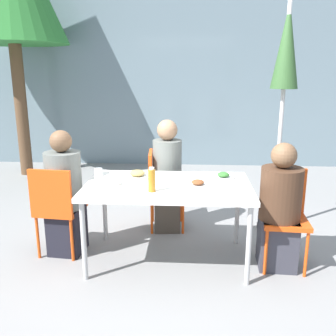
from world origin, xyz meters
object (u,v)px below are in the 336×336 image
Objects in this scene: chair_far at (160,184)px; chair_left at (57,204)px; person_right at (280,211)px; bottle at (152,180)px; chair_right at (284,209)px; drinking_cup at (99,174)px; person_left at (65,197)px; closed_umbrella at (285,67)px; person_far at (167,178)px; salad_bowl at (111,181)px.

chair_left is at bearing -56.05° from chair_far.
person_right is at bearing 50.46° from chair_far.
chair_right is at bearing 11.62° from bottle.
chair_right reaches higher than drinking_cup.
chair_left is 0.11m from person_left.
person_left is 0.97m from bottle.
person_left is at bearing -162.27° from closed_umbrella.
person_right is at bearing 49.92° from person_far.
drinking_cup is at bearing -2.38° from person_right.
drinking_cup is (0.34, 0.01, 0.23)m from person_left.
person_left reaches higher than drinking_cup.
chair_far reaches higher than drinking_cup.
person_right reaches higher than bottle.
chair_far is 8.24× the size of drinking_cup.
closed_umbrella reaches higher than chair_right.
chair_right is at bearing -97.38° from closed_umbrella.
chair_left reaches higher than drinking_cup.
person_far is at bearing 57.98° from chair_far.
person_left reaches higher than person_right.
salad_bowl is (-1.51, 0.04, 0.23)m from person_right.
closed_umbrella reaches higher than salad_bowl.
chair_right is at bearing 54.36° from chair_far.
person_right is 1.17m from bottle.
bottle is (-1.17, -0.24, 0.33)m from chair_right.
bottle is (-0.07, -0.92, 0.25)m from person_far.
person_right is 10.74× the size of drinking_cup.
bottle is at bearing -141.65° from closed_umbrella.
salad_bowl is at bearing -154.28° from closed_umbrella.
salad_bowl is (0.48, -0.12, 0.20)m from person_left.
closed_umbrella reaches higher than chair_far.
salad_bowl is (-0.47, -0.72, 0.17)m from person_far.
salad_bowl is (0.14, -0.12, -0.03)m from drinking_cup.
chair_left is at bearing 3.10° from chair_right.
person_right is at bearing 8.35° from bottle.
closed_umbrella reaches higher than chair_left.
chair_right is 1.47m from closed_umbrella.
person_far is 1.68m from closed_umbrella.
person_left is at bearing -57.28° from chair_far.
chair_right is at bearing 3.52° from person_left.
person_left is at bearing 166.05° from salad_bowl.
person_left reaches higher than chair_right.
bottle is at bearing 11.58° from person_right.
salad_bowl is (0.53, -0.04, 0.25)m from chair_left.
person_left is at bearing -61.65° from person_far.
salad_bowl is at bearing -41.70° from drinking_cup.
chair_far is 4.18× the size of bottle.
drinking_cup is (-0.54, 0.33, -0.05)m from bottle.
closed_umbrella is at bearing 24.79° from chair_left.
person_right is (2.05, -0.08, 0.02)m from chair_left.
person_right is 1.50m from closed_umbrella.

